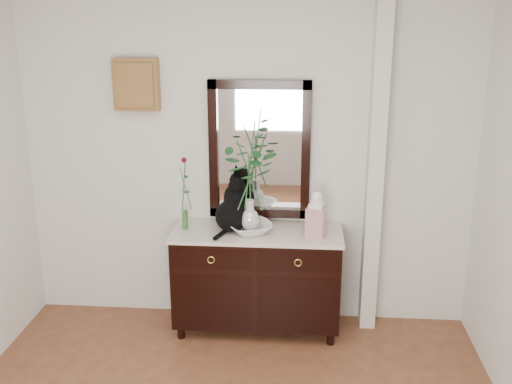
# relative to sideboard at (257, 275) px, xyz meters

# --- Properties ---
(wall_back) EXTENTS (3.60, 0.04, 2.70)m
(wall_back) POSITION_rel_sideboard_xyz_m (-0.10, 0.25, 0.88)
(wall_back) COLOR silver
(wall_back) RESTS_ON ground
(pilaster) EXTENTS (0.12, 0.20, 2.70)m
(pilaster) POSITION_rel_sideboard_xyz_m (0.90, 0.17, 0.88)
(pilaster) COLOR silver
(pilaster) RESTS_ON ground
(sideboard) EXTENTS (1.33, 0.52, 0.82)m
(sideboard) POSITION_rel_sideboard_xyz_m (0.00, 0.00, 0.00)
(sideboard) COLOR black
(sideboard) RESTS_ON ground
(wall_mirror) EXTENTS (0.80, 0.06, 1.10)m
(wall_mirror) POSITION_rel_sideboard_xyz_m (-0.00, 0.24, 0.97)
(wall_mirror) COLOR black
(wall_mirror) RESTS_ON wall_back
(key_cabinet) EXTENTS (0.35, 0.10, 0.40)m
(key_cabinet) POSITION_rel_sideboard_xyz_m (-0.95, 0.21, 1.48)
(key_cabinet) COLOR brown
(key_cabinet) RESTS_ON wall_back
(cat) EXTENTS (0.39, 0.43, 0.41)m
(cat) POSITION_rel_sideboard_xyz_m (-0.19, 0.02, 0.58)
(cat) COLOR black
(cat) RESTS_ON sideboard
(lotus_bowl) EXTENTS (0.43, 0.43, 0.08)m
(lotus_bowl) POSITION_rel_sideboard_xyz_m (-0.05, -0.04, 0.42)
(lotus_bowl) COLOR white
(lotus_bowl) RESTS_ON sideboard
(vase_branches) EXTENTS (0.51, 0.51, 0.86)m
(vase_branches) POSITION_rel_sideboard_xyz_m (-0.05, -0.04, 0.83)
(vase_branches) COLOR silver
(vase_branches) RESTS_ON lotus_bowl
(bud_vase_rose) EXTENTS (0.09, 0.09, 0.59)m
(bud_vase_rose) POSITION_rel_sideboard_xyz_m (-0.57, 0.01, 0.67)
(bud_vase_rose) COLOR #316F2C
(bud_vase_rose) RESTS_ON sideboard
(ginger_jar) EXTENTS (0.17, 0.17, 0.37)m
(ginger_jar) POSITION_rel_sideboard_xyz_m (0.45, -0.06, 0.56)
(ginger_jar) COLOR white
(ginger_jar) RESTS_ON sideboard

